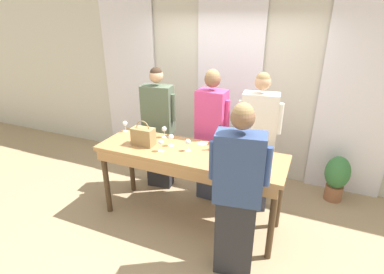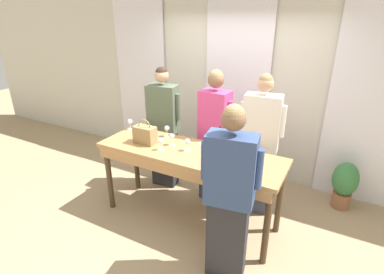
{
  "view_description": "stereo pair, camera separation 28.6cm",
  "coord_description": "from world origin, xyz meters",
  "px_view_note": "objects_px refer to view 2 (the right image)",
  "views": [
    {
      "loc": [
        1.28,
        -2.91,
        2.48
      ],
      "look_at": [
        0.0,
        0.07,
        1.12
      ],
      "focal_mm": 28.0,
      "sensor_mm": 36.0,
      "label": 1
    },
    {
      "loc": [
        1.54,
        -2.79,
        2.48
      ],
      "look_at": [
        0.0,
        0.07,
        1.12
      ],
      "focal_mm": 28.0,
      "sensor_mm": 36.0,
      "label": 2
    }
  ],
  "objects_px": {
    "wine_glass_front_mid": "(167,129)",
    "tasting_bar": "(188,160)",
    "handbag": "(145,135)",
    "guest_cream_sweater": "(260,146)",
    "wine_glass_front_left": "(161,142)",
    "wine_glass_front_right": "(172,137)",
    "wine_glass_center_left": "(187,142)",
    "wine_glass_back_left": "(239,155)",
    "guest_olive_jacket": "(164,128)",
    "host_pouring": "(229,196)",
    "wine_glass_center_mid": "(130,122)",
    "potted_plant": "(345,183)",
    "wine_glass_center_right": "(218,151)",
    "wine_bottle": "(220,142)",
    "guest_pink_top": "(214,137)"
  },
  "relations": [
    {
      "from": "wine_glass_front_right",
      "to": "guest_olive_jacket",
      "type": "relative_size",
      "value": 0.08
    },
    {
      "from": "wine_glass_center_left",
      "to": "wine_glass_center_right",
      "type": "distance_m",
      "value": 0.42
    },
    {
      "from": "wine_glass_front_right",
      "to": "wine_glass_center_mid",
      "type": "xyz_separation_m",
      "value": [
        -0.79,
        0.18,
        0.0
      ]
    },
    {
      "from": "guest_cream_sweater",
      "to": "potted_plant",
      "type": "bearing_deg",
      "value": 30.72
    },
    {
      "from": "guest_olive_jacket",
      "to": "guest_cream_sweater",
      "type": "height_order",
      "value": "guest_cream_sweater"
    },
    {
      "from": "tasting_bar",
      "to": "wine_glass_center_mid",
      "type": "height_order",
      "value": "wine_glass_center_mid"
    },
    {
      "from": "handbag",
      "to": "wine_glass_center_left",
      "type": "xyz_separation_m",
      "value": [
        0.57,
        0.06,
        -0.01
      ]
    },
    {
      "from": "wine_glass_center_right",
      "to": "potted_plant",
      "type": "distance_m",
      "value": 1.94
    },
    {
      "from": "wine_glass_front_left",
      "to": "wine_glass_back_left",
      "type": "relative_size",
      "value": 1.0
    },
    {
      "from": "wine_bottle",
      "to": "tasting_bar",
      "type": "bearing_deg",
      "value": -145.84
    },
    {
      "from": "wine_glass_front_left",
      "to": "wine_glass_center_mid",
      "type": "height_order",
      "value": "same"
    },
    {
      "from": "guest_olive_jacket",
      "to": "wine_glass_front_mid",
      "type": "bearing_deg",
      "value": -50.49
    },
    {
      "from": "tasting_bar",
      "to": "guest_cream_sweater",
      "type": "xyz_separation_m",
      "value": [
        0.68,
        0.61,
        0.09
      ]
    },
    {
      "from": "guest_olive_jacket",
      "to": "host_pouring",
      "type": "xyz_separation_m",
      "value": [
        1.49,
        -1.17,
        0.0
      ]
    },
    {
      "from": "wine_glass_center_left",
      "to": "wine_glass_back_left",
      "type": "xyz_separation_m",
      "value": [
        0.65,
        -0.05,
        0.0
      ]
    },
    {
      "from": "wine_glass_front_right",
      "to": "wine_glass_back_left",
      "type": "distance_m",
      "value": 0.9
    },
    {
      "from": "wine_bottle",
      "to": "guest_cream_sweater",
      "type": "bearing_deg",
      "value": 47.72
    },
    {
      "from": "wine_bottle",
      "to": "handbag",
      "type": "height_order",
      "value": "handbag"
    },
    {
      "from": "wine_glass_front_left",
      "to": "wine_glass_front_right",
      "type": "relative_size",
      "value": 1.0
    },
    {
      "from": "wine_glass_front_right",
      "to": "wine_glass_center_mid",
      "type": "bearing_deg",
      "value": 167.45
    },
    {
      "from": "handbag",
      "to": "wine_glass_front_mid",
      "type": "distance_m",
      "value": 0.33
    },
    {
      "from": "handbag",
      "to": "wine_glass_center_mid",
      "type": "height_order",
      "value": "handbag"
    },
    {
      "from": "wine_glass_front_right",
      "to": "wine_glass_center_right",
      "type": "xyz_separation_m",
      "value": [
        0.66,
        -0.1,
        -0.0
      ]
    },
    {
      "from": "potted_plant",
      "to": "guest_cream_sweater",
      "type": "bearing_deg",
      "value": -149.28
    },
    {
      "from": "wine_glass_front_mid",
      "to": "wine_glass_center_left",
      "type": "distance_m",
      "value": 0.51
    },
    {
      "from": "wine_glass_center_left",
      "to": "host_pouring",
      "type": "relative_size",
      "value": 0.08
    },
    {
      "from": "wine_glass_center_left",
      "to": "potted_plant",
      "type": "height_order",
      "value": "wine_glass_center_left"
    },
    {
      "from": "handbag",
      "to": "guest_cream_sweater",
      "type": "bearing_deg",
      "value": 27.07
    },
    {
      "from": "tasting_bar",
      "to": "wine_glass_center_right",
      "type": "xyz_separation_m",
      "value": [
        0.39,
        -0.03,
        0.22
      ]
    },
    {
      "from": "wine_glass_center_mid",
      "to": "potted_plant",
      "type": "bearing_deg",
      "value": 19.39
    },
    {
      "from": "guest_olive_jacket",
      "to": "wine_glass_front_right",
      "type": "bearing_deg",
      "value": -48.35
    },
    {
      "from": "wine_bottle",
      "to": "guest_olive_jacket",
      "type": "relative_size",
      "value": 0.17
    },
    {
      "from": "host_pouring",
      "to": "wine_glass_back_left",
      "type": "bearing_deg",
      "value": 101.71
    },
    {
      "from": "wine_glass_center_left",
      "to": "wine_glass_back_left",
      "type": "distance_m",
      "value": 0.65
    },
    {
      "from": "wine_glass_front_right",
      "to": "guest_cream_sweater",
      "type": "distance_m",
      "value": 1.1
    },
    {
      "from": "guest_pink_top",
      "to": "wine_glass_center_right",
      "type": "bearing_deg",
      "value": -62.22
    },
    {
      "from": "wine_glass_center_mid",
      "to": "handbag",
      "type": "bearing_deg",
      "value": -31.53
    },
    {
      "from": "potted_plant",
      "to": "wine_glass_front_left",
      "type": "bearing_deg",
      "value": -146.46
    },
    {
      "from": "wine_glass_center_left",
      "to": "potted_plant",
      "type": "xyz_separation_m",
      "value": [
        1.73,
        1.2,
        -0.7
      ]
    },
    {
      "from": "handbag",
      "to": "wine_glass_back_left",
      "type": "bearing_deg",
      "value": 0.57
    },
    {
      "from": "wine_glass_front_mid",
      "to": "host_pouring",
      "type": "distance_m",
      "value": 1.48
    },
    {
      "from": "wine_glass_front_mid",
      "to": "wine_glass_center_mid",
      "type": "xyz_separation_m",
      "value": [
        -0.59,
        -0.03,
        0.0
      ]
    },
    {
      "from": "wine_glass_center_mid",
      "to": "potted_plant",
      "type": "distance_m",
      "value": 3.01
    },
    {
      "from": "wine_glass_front_left",
      "to": "guest_olive_jacket",
      "type": "relative_size",
      "value": 0.08
    },
    {
      "from": "wine_bottle",
      "to": "guest_olive_jacket",
      "type": "height_order",
      "value": "guest_olive_jacket"
    },
    {
      "from": "wine_glass_front_left",
      "to": "guest_cream_sweater",
      "type": "xyz_separation_m",
      "value": [
        0.98,
        0.72,
        -0.13
      ]
    },
    {
      "from": "wine_bottle",
      "to": "guest_cream_sweater",
      "type": "xyz_separation_m",
      "value": [
        0.37,
        0.41,
        -0.14
      ]
    },
    {
      "from": "handbag",
      "to": "wine_glass_front_left",
      "type": "height_order",
      "value": "handbag"
    },
    {
      "from": "wine_glass_front_mid",
      "to": "tasting_bar",
      "type": "bearing_deg",
      "value": -30.72
    },
    {
      "from": "wine_glass_front_left",
      "to": "wine_glass_front_right",
      "type": "height_order",
      "value": "same"
    }
  ]
}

